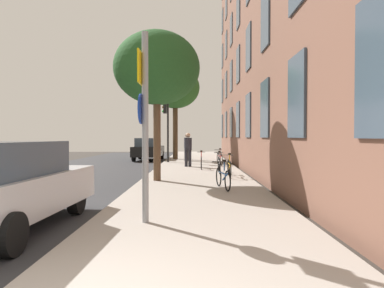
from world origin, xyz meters
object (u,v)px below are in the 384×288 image
(sign_post, at_px, (144,116))
(traffic_light, at_px, (166,120))
(bicycle_4, at_px, (220,158))
(pedestrian_0, at_px, (188,147))
(car_1, at_px, (149,149))
(tree_far, at_px, (175,88))
(car_0, at_px, (5,185))
(bicycle_0, at_px, (223,177))
(bicycle_1, at_px, (229,167))
(tree_near, at_px, (157,69))
(bicycle_3, at_px, (201,162))
(bicycle_2, at_px, (219,164))
(pedestrian_1, at_px, (187,145))

(sign_post, distance_m, traffic_light, 14.95)
(bicycle_4, xyz_separation_m, pedestrian_0, (-1.78, -1.03, 0.66))
(traffic_light, xyz_separation_m, car_1, (-1.59, 3.25, -1.96))
(tree_far, relative_size, car_0, 1.58)
(bicycle_4, bearing_deg, car_1, 131.63)
(bicycle_0, relative_size, bicycle_4, 0.96)
(car_0, bearing_deg, bicycle_1, 57.08)
(pedestrian_0, bearing_deg, bicycle_4, 30.09)
(tree_near, bearing_deg, bicycle_3, 69.39)
(tree_far, bearing_deg, sign_post, -88.49)
(bicycle_3, xyz_separation_m, pedestrian_0, (-0.69, 1.21, 0.68))
(car_0, bearing_deg, tree_far, 83.73)
(tree_far, distance_m, car_0, 18.80)
(traffic_light, xyz_separation_m, tree_near, (0.42, -8.93, 1.40))
(bicycle_2, distance_m, pedestrian_1, 7.59)
(sign_post, xyz_separation_m, bicycle_2, (2.02, 8.57, -1.60))
(tree_near, bearing_deg, bicycle_2, 46.32)
(tree_far, xyz_separation_m, bicycle_3, (1.74, -7.40, -4.75))
(bicycle_0, relative_size, car_1, 0.40)
(sign_post, distance_m, bicycle_1, 7.68)
(bicycle_2, height_order, bicycle_4, bicycle_2)
(traffic_light, xyz_separation_m, bicycle_4, (3.21, -2.15, -2.31))
(pedestrian_0, bearing_deg, traffic_light, 114.31)
(bicycle_0, height_order, pedestrian_0, pedestrian_0)
(bicycle_3, xyz_separation_m, bicycle_4, (1.09, 2.24, 0.01))
(tree_far, relative_size, pedestrian_0, 3.67)
(bicycle_1, bearing_deg, traffic_light, 112.26)
(tree_near, bearing_deg, car_0, -108.01)
(bicycle_4, height_order, pedestrian_1, pedestrian_1)
(tree_far, height_order, car_1, tree_far)
(tree_far, relative_size, bicycle_2, 3.76)
(bicycle_4, height_order, pedestrian_0, pedestrian_0)
(tree_near, height_order, bicycle_1, tree_near)
(bicycle_0, relative_size, car_0, 0.40)
(sign_post, relative_size, car_1, 0.85)
(bicycle_1, xyz_separation_m, car_0, (-4.79, -7.40, 0.35))
(sign_post, relative_size, bicycle_3, 2.07)
(pedestrian_1, bearing_deg, car_0, -100.12)
(tree_near, relative_size, bicycle_0, 3.26)
(tree_far, height_order, bicycle_3, tree_far)
(tree_near, height_order, pedestrian_1, tree_near)
(sign_post, height_order, car_1, sign_post)
(sign_post, relative_size, pedestrian_1, 1.95)
(pedestrian_1, bearing_deg, bicycle_3, -81.20)
(pedestrian_1, relative_size, car_1, 0.44)
(bicycle_2, bearing_deg, pedestrian_1, 102.19)
(bicycle_4, bearing_deg, tree_far, 118.72)
(car_0, xyz_separation_m, car_1, (0.02, 18.42, 0.00))
(tree_far, bearing_deg, car_0, -96.27)
(bicycle_0, relative_size, bicycle_3, 0.97)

